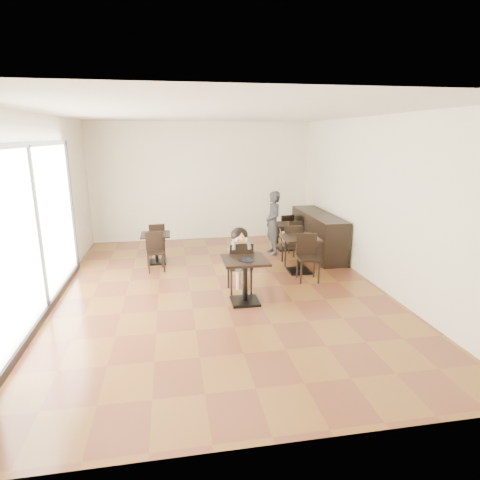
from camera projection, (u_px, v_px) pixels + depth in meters
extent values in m
cube|color=brown|center=(221.00, 290.00, 7.60)|extent=(6.00, 8.00, 0.01)
cube|color=silver|center=(219.00, 113.00, 6.79)|extent=(6.00, 8.00, 0.01)
cube|color=white|center=(202.00, 182.00, 11.01)|extent=(6.00, 0.01, 3.20)
cube|color=white|center=(279.00, 286.00, 3.38)|extent=(6.00, 0.01, 3.20)
cube|color=white|center=(42.00, 211.00, 6.70)|extent=(0.01, 8.00, 3.20)
cube|color=white|center=(375.00, 202.00, 7.69)|extent=(0.01, 8.00, 3.20)
cube|color=white|center=(36.00, 230.00, 6.28)|extent=(0.04, 4.50, 2.60)
cylinder|color=black|center=(246.00, 260.00, 6.72)|extent=(0.27, 0.27, 0.02)
imported|color=#313236|center=(273.00, 223.00, 9.75)|extent=(0.42, 0.59, 1.54)
cube|color=black|center=(318.00, 234.00, 9.82)|extent=(0.60, 2.40, 1.00)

